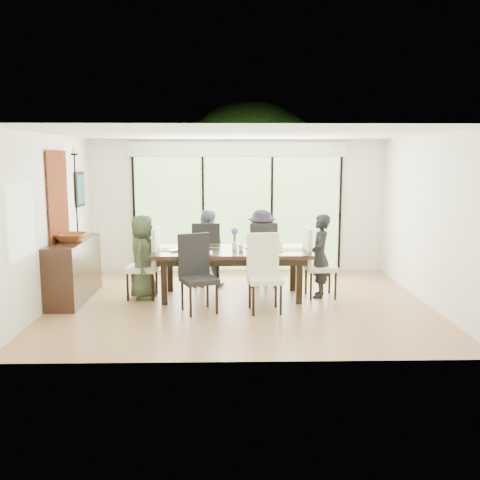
{
  "coord_description": "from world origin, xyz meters",
  "views": [
    {
      "loc": [
        -0.2,
        -8.38,
        2.33
      ],
      "look_at": [
        0.0,
        0.25,
        1.0
      ],
      "focal_mm": 40.0,
      "sensor_mm": 36.0,
      "label": 1
    }
  ],
  "objects_px": {
    "vase": "(235,245)",
    "laptop": "(180,250)",
    "chair_left_end": "(142,263)",
    "chair_near_right": "(265,273)",
    "person_right_end": "(320,256)",
    "person_far_right": "(261,248)",
    "cup_a": "(190,245)",
    "chair_far_right": "(261,253)",
    "chair_far_left": "(207,254)",
    "chair_near_left": "(199,274)",
    "chair_right_end": "(321,262)",
    "bowl": "(70,237)",
    "cup_c": "(279,245)",
    "table_top": "(232,252)",
    "person_left_end": "(143,257)",
    "cup_b": "(241,248)",
    "sideboard": "(74,270)",
    "person_far_left": "(207,248)"
  },
  "relations": [
    {
      "from": "person_right_end",
      "to": "bowl",
      "type": "relative_size",
      "value": 2.68
    },
    {
      "from": "chair_far_right",
      "to": "cup_c",
      "type": "bearing_deg",
      "value": 102.35
    },
    {
      "from": "person_right_end",
      "to": "person_far_left",
      "type": "height_order",
      "value": "same"
    },
    {
      "from": "table_top",
      "to": "sideboard",
      "type": "xyz_separation_m",
      "value": [
        -2.62,
        -0.05,
        -0.29
      ]
    },
    {
      "from": "chair_far_right",
      "to": "vase",
      "type": "height_order",
      "value": "chair_far_right"
    },
    {
      "from": "chair_left_end",
      "to": "sideboard",
      "type": "height_order",
      "value": "chair_left_end"
    },
    {
      "from": "chair_far_right",
      "to": "chair_far_left",
      "type": "bearing_deg",
      "value": -6.09
    },
    {
      "from": "chair_far_left",
      "to": "cup_b",
      "type": "xyz_separation_m",
      "value": [
        0.6,
        -0.95,
        0.27
      ]
    },
    {
      "from": "chair_far_right",
      "to": "chair_near_left",
      "type": "height_order",
      "value": "same"
    },
    {
      "from": "chair_near_right",
      "to": "laptop",
      "type": "distance_m",
      "value": 1.57
    },
    {
      "from": "cup_b",
      "to": "person_left_end",
      "type": "bearing_deg",
      "value": 176.49
    },
    {
      "from": "vase",
      "to": "laptop",
      "type": "relative_size",
      "value": 0.36
    },
    {
      "from": "chair_far_left",
      "to": "person_far_right",
      "type": "relative_size",
      "value": 0.85
    },
    {
      "from": "chair_left_end",
      "to": "chair_near_right",
      "type": "distance_m",
      "value": 2.18
    },
    {
      "from": "person_far_right",
      "to": "cup_a",
      "type": "bearing_deg",
      "value": 26.73
    },
    {
      "from": "table_top",
      "to": "chair_far_right",
      "type": "distance_m",
      "value": 1.03
    },
    {
      "from": "chair_near_right",
      "to": "sideboard",
      "type": "height_order",
      "value": "chair_near_right"
    },
    {
      "from": "person_right_end",
      "to": "cup_b",
      "type": "distance_m",
      "value": 1.34
    },
    {
      "from": "cup_a",
      "to": "cup_c",
      "type": "xyz_separation_m",
      "value": [
        1.5,
        -0.05,
        0.0
      ]
    },
    {
      "from": "cup_b",
      "to": "vase",
      "type": "bearing_deg",
      "value": 123.69
    },
    {
      "from": "laptop",
      "to": "cup_a",
      "type": "distance_m",
      "value": 0.29
    },
    {
      "from": "vase",
      "to": "laptop",
      "type": "bearing_deg",
      "value": -170.54
    },
    {
      "from": "sideboard",
      "to": "bowl",
      "type": "distance_m",
      "value": 0.57
    },
    {
      "from": "chair_left_end",
      "to": "person_far_right",
      "type": "distance_m",
      "value": 2.21
    },
    {
      "from": "cup_a",
      "to": "chair_left_end",
      "type": "bearing_deg",
      "value": -169.38
    },
    {
      "from": "chair_left_end",
      "to": "chair_far_right",
      "type": "xyz_separation_m",
      "value": [
        2.05,
        0.85,
        0.0
      ]
    },
    {
      "from": "chair_right_end",
      "to": "chair_near_left",
      "type": "xyz_separation_m",
      "value": [
        -2.0,
        -0.87,
        0.0
      ]
    },
    {
      "from": "chair_left_end",
      "to": "person_right_end",
      "type": "bearing_deg",
      "value": 91.03
    },
    {
      "from": "chair_far_right",
      "to": "person_left_end",
      "type": "height_order",
      "value": "person_left_end"
    },
    {
      "from": "chair_far_right",
      "to": "laptop",
      "type": "distance_m",
      "value": 1.71
    },
    {
      "from": "chair_far_left",
      "to": "cup_a",
      "type": "xyz_separation_m",
      "value": [
        -0.25,
        -0.7,
        0.27
      ]
    },
    {
      "from": "cup_a",
      "to": "sideboard",
      "type": "height_order",
      "value": "sideboard"
    },
    {
      "from": "chair_near_left",
      "to": "person_left_end",
      "type": "xyz_separation_m",
      "value": [
        -0.98,
        0.87,
        0.1
      ]
    },
    {
      "from": "chair_near_left",
      "to": "person_far_left",
      "type": "xyz_separation_m",
      "value": [
        0.05,
        1.7,
        0.1
      ]
    },
    {
      "from": "laptop",
      "to": "cup_b",
      "type": "xyz_separation_m",
      "value": [
        1.0,
        -0.0,
        0.04
      ]
    },
    {
      "from": "chair_left_end",
      "to": "person_far_right",
      "type": "bearing_deg",
      "value": 113.07
    },
    {
      "from": "person_far_left",
      "to": "person_far_right",
      "type": "relative_size",
      "value": 1.0
    },
    {
      "from": "chair_near_right",
      "to": "person_far_right",
      "type": "distance_m",
      "value": 1.7
    },
    {
      "from": "chair_far_left",
      "to": "chair_near_right",
      "type": "relative_size",
      "value": 1.0
    },
    {
      "from": "chair_far_left",
      "to": "person_right_end",
      "type": "bearing_deg",
      "value": 157.06
    },
    {
      "from": "chair_left_end",
      "to": "chair_near_left",
      "type": "relative_size",
      "value": 1.0
    },
    {
      "from": "person_far_left",
      "to": "person_left_end",
      "type": "bearing_deg",
      "value": 49.37
    },
    {
      "from": "vase",
      "to": "laptop",
      "type": "xyz_separation_m",
      "value": [
        -0.9,
        -0.15,
        -0.05
      ]
    },
    {
      "from": "chair_near_right",
      "to": "chair_far_left",
      "type": "bearing_deg",
      "value": 113.72
    },
    {
      "from": "chair_near_left",
      "to": "vase",
      "type": "relative_size",
      "value": 9.17
    },
    {
      "from": "bowl",
      "to": "person_left_end",
      "type": "bearing_deg",
      "value": 7.24
    },
    {
      "from": "laptop",
      "to": "table_top",
      "type": "bearing_deg",
      "value": -41.31
    },
    {
      "from": "person_left_end",
      "to": "bowl",
      "type": "distance_m",
      "value": 1.21
    },
    {
      "from": "chair_left_end",
      "to": "chair_near_left",
      "type": "height_order",
      "value": "same"
    },
    {
      "from": "laptop",
      "to": "chair_near_left",
      "type": "bearing_deg",
      "value": -113.58
    }
  ]
}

